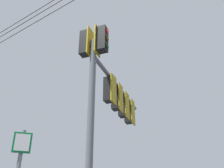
% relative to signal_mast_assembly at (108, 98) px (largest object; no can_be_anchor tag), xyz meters
% --- Properties ---
extents(signal_mast_assembly, '(4.65, 1.72, 7.29)m').
position_rel_signal_mast_assembly_xyz_m(signal_mast_assembly, '(0.00, 0.00, 0.00)').
color(signal_mast_assembly, slate).
rests_on(signal_mast_assembly, ground).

